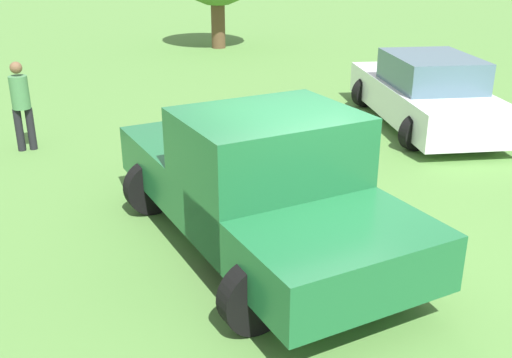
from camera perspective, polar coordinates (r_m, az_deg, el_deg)
name	(u,v)px	position (r m, az deg, el deg)	size (l,w,h in m)	color
ground_plane	(318,251)	(7.52, 5.89, -6.81)	(80.00, 80.00, 0.00)	#54843D
pickup_truck	(261,180)	(7.12, 0.47, -0.13)	(2.54, 4.94, 1.80)	black
sedan_near	(425,93)	(12.82, 15.82, 7.88)	(3.47, 5.02, 1.47)	black
person_bystander	(21,102)	(11.54, -21.47, 6.87)	(0.36, 0.36, 1.62)	black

